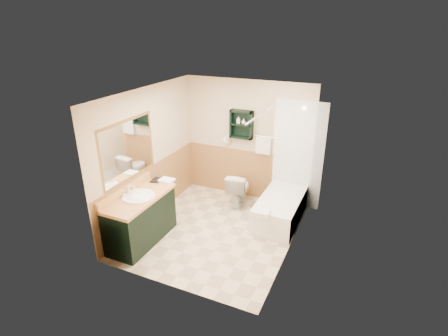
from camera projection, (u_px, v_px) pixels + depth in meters
floor at (216, 231)px, 6.12m from camera, size 3.00×3.00×0.00m
back_wall at (248, 141)px, 6.93m from camera, size 2.60×0.04×2.40m
left_wall at (147, 156)px, 6.15m from camera, size 0.04×3.00×2.40m
right_wall at (295, 182)px, 5.16m from camera, size 0.04×3.00×2.40m
ceiling at (214, 92)px, 5.18m from camera, size 2.60×3.00×0.04m
wainscot_left at (152, 192)px, 6.41m from camera, size 2.98×2.98×1.00m
wainscot_back at (246, 173)px, 7.18m from camera, size 2.58×2.58×1.00m
mirror_frame at (128, 150)px, 5.55m from camera, size 1.30×1.30×1.00m
mirror_glass at (128, 150)px, 5.55m from camera, size 1.20×1.20×0.90m
tile_right at (303, 172)px, 5.86m from camera, size 1.50×1.50×2.10m
tile_back at (298, 156)px, 6.57m from camera, size 0.95×0.95×2.10m
tile_accent at (307, 123)px, 5.53m from camera, size 1.50×1.50×0.10m
wall_shelf at (241, 124)px, 6.73m from camera, size 0.45×0.15×0.55m
hair_dryer at (228, 139)px, 7.01m from camera, size 0.10×0.24×0.18m
towel_bar at (264, 137)px, 6.68m from camera, size 0.40×0.06×0.40m
curtain_rod at (263, 112)px, 5.77m from camera, size 0.03×1.60×0.03m
shower_curtain at (264, 157)px, 6.25m from camera, size 1.05×1.05×1.70m
vanity at (141, 219)px, 5.71m from camera, size 0.59×1.29×0.82m
bathtub at (281, 208)px, 6.41m from camera, size 0.70×1.50×0.47m
toilet at (239, 189)px, 6.87m from camera, size 0.46×0.74×0.68m
counter_towel at (167, 180)px, 6.06m from camera, size 0.25×0.20×0.04m
vanity_book at (152, 174)px, 6.08m from camera, size 0.17×0.04×0.22m
tub_towel at (262, 212)px, 5.72m from camera, size 0.26×0.22×0.07m
soap_bottle_a at (238, 122)px, 6.73m from camera, size 0.11×0.15×0.07m
soap_bottle_b at (244, 122)px, 6.69m from camera, size 0.09×0.11×0.08m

